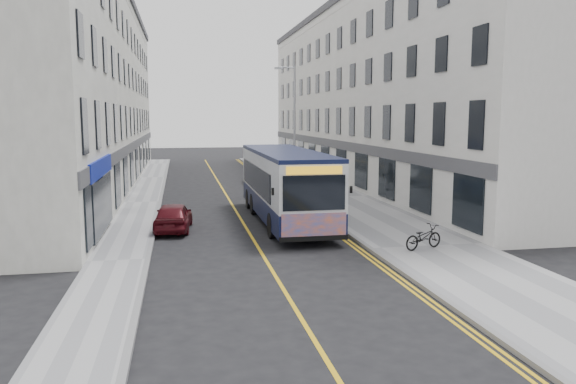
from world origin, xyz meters
name	(u,v)px	position (x,y,z in m)	size (l,w,h in m)	color
ground	(259,249)	(0.00, 0.00, 0.00)	(140.00, 140.00, 0.00)	black
pavement_east	(333,197)	(6.25, 12.00, 0.06)	(4.50, 64.00, 0.12)	#969699
pavement_west	(142,203)	(-5.00, 12.00, 0.06)	(2.00, 64.00, 0.12)	#969699
kerb_east	(297,198)	(4.00, 12.00, 0.07)	(0.18, 64.00, 0.13)	slate
kerb_west	(160,202)	(-4.00, 12.00, 0.07)	(0.18, 64.00, 0.13)	slate
road_centre_line	(230,201)	(0.00, 12.00, 0.00)	(0.12, 64.00, 0.01)	gold
road_dbl_yellow_inner	(290,200)	(3.55, 12.00, 0.00)	(0.10, 64.00, 0.01)	gold
road_dbl_yellow_outer	(293,200)	(3.75, 12.00, 0.00)	(0.10, 64.00, 0.01)	gold
terrace_east	(369,96)	(11.50, 21.00, 6.50)	(6.00, 46.00, 13.00)	silver
terrace_west	(88,94)	(-9.00, 21.00, 6.50)	(6.00, 46.00, 13.00)	white
streetlamp	(293,125)	(4.17, 14.00, 4.38)	(1.32, 0.18, 8.00)	#94969C
city_bus	(285,183)	(1.98, 5.16, 1.84)	(2.70, 11.56, 3.36)	black
bicycle	(423,237)	(5.82, -1.71, 0.57)	(0.59, 1.70, 0.89)	black
pedestrian_near	(311,186)	(4.64, 11.00, 0.92)	(0.59, 0.39, 1.61)	brown
pedestrian_far	(325,178)	(6.24, 14.01, 1.03)	(0.89, 0.69, 1.83)	black
car_white	(257,175)	(2.78, 20.45, 0.64)	(1.36, 3.89, 1.28)	white
car_maroon	(173,216)	(-3.17, 3.99, 0.63)	(1.48, 3.69, 1.26)	#4A0C13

